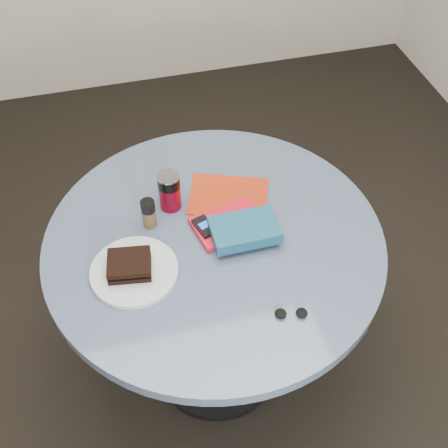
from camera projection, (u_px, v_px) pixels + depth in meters
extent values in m
plane|color=black|center=(217.00, 362.00, 2.20)|extent=(4.00, 4.00, 0.00)
cylinder|color=black|center=(217.00, 360.00, 2.19)|extent=(0.48, 0.48, 0.03)
cylinder|color=black|center=(216.00, 309.00, 1.93)|extent=(0.11, 0.11, 0.68)
cylinder|color=#404F69|center=(214.00, 242.00, 1.66)|extent=(1.00, 1.00, 0.04)
cylinder|color=silver|center=(134.00, 271.00, 1.55)|extent=(0.30, 0.30, 0.02)
cube|color=black|center=(130.00, 268.00, 1.54)|extent=(0.13, 0.12, 0.02)
cube|color=#332113|center=(129.00, 265.00, 1.53)|extent=(0.11, 0.10, 0.01)
cube|color=black|center=(129.00, 262.00, 1.52)|extent=(0.13, 0.12, 0.02)
cylinder|color=maroon|center=(170.00, 196.00, 1.70)|extent=(0.08, 0.08, 0.09)
cylinder|color=black|center=(169.00, 182.00, 1.65)|extent=(0.09, 0.09, 0.04)
cylinder|color=silver|center=(168.00, 177.00, 1.64)|extent=(0.09, 0.09, 0.01)
cylinder|color=brown|center=(149.00, 218.00, 1.65)|extent=(0.05, 0.05, 0.06)
cylinder|color=black|center=(148.00, 206.00, 1.62)|extent=(0.05, 0.05, 0.03)
cube|color=#9E2B0E|center=(228.00, 196.00, 1.75)|extent=(0.29, 0.26, 0.00)
cube|color=red|center=(229.00, 223.00, 1.66)|extent=(0.23, 0.18, 0.02)
cube|color=navy|center=(244.00, 230.00, 1.61)|extent=(0.19, 0.13, 0.04)
cube|color=black|center=(204.00, 227.00, 1.63)|extent=(0.07, 0.09, 0.01)
cube|color=#2447B4|center=(204.00, 225.00, 1.63)|extent=(0.04, 0.03, 0.00)
ellipsoid|color=black|center=(281.00, 314.00, 1.46)|extent=(0.04, 0.04, 0.02)
ellipsoid|color=black|center=(302.00, 313.00, 1.46)|extent=(0.04, 0.04, 0.02)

